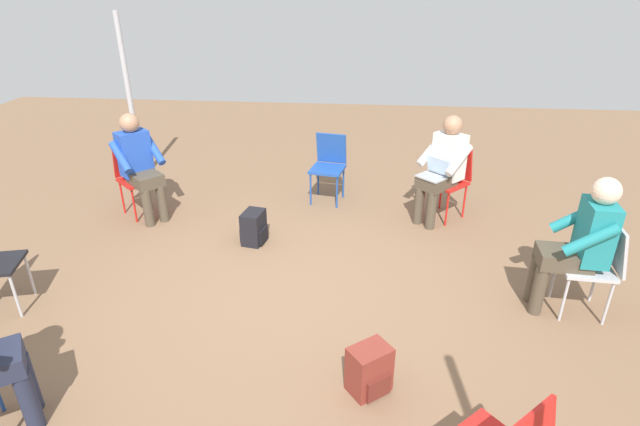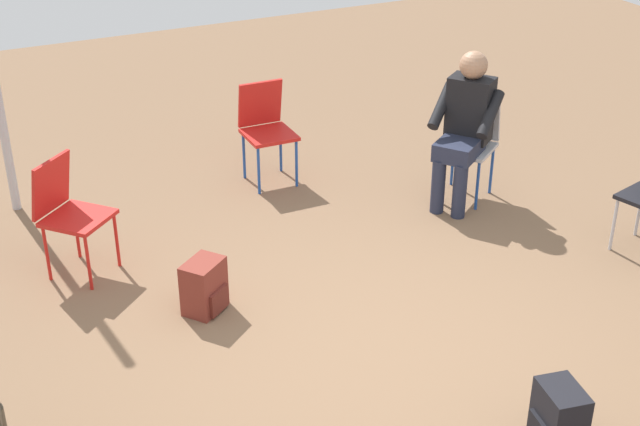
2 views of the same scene
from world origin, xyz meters
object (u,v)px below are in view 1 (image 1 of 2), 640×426
Objects in this scene: chair_east at (597,262)px; person_with_laptop at (443,164)px; chair_northwest at (135,174)px; person_in_blue at (139,162)px; chair_northeast at (450,177)px; backpack_near_laptop_user at (254,229)px; chair_north at (329,163)px; backpack_by_empty_chair at (369,372)px; person_in_teal at (581,239)px.

person_with_laptop is (-1.06, 1.71, 0.20)m from chair_east.
chair_northwest is 0.26m from person_in_blue.
chair_east is (0.94, -1.83, 0.00)m from chair_northeast.
backpack_near_laptop_user is at bearing 64.39° from person_with_laptop.
chair_north is 0.69× the size of person_with_laptop.
person_in_blue is at bearing 136.51° from backpack_by_empty_chair.
person_with_laptop is at bearing 90.00° from chair_northeast.
chair_northwest is 1.71m from backpack_near_laptop_user.
person_in_teal is (-0.17, 0.01, 0.20)m from chair_east.
chair_northeast is at bearing 72.60° from backpack_by_empty_chair.
chair_northeast is 1.00× the size of chair_north.
chair_northwest is 1.00× the size of chair_east.
chair_northeast is 2.36× the size of backpack_near_laptop_user.
chair_east reaches higher than backpack_near_laptop_user.
chair_east is 3.24m from chair_north.
person_in_teal and person_in_blue have the same top height.
chair_northeast is 3.62m from person_in_blue.
chair_northeast is at bearing 22.31° from backpack_near_laptop_user.
chair_north reaches higher than backpack_near_laptop_user.
person_with_laptop is at bearing 20.51° from backpack_near_laptop_user.
person_in_blue is at bearing 49.75° from chair_northeast.
chair_north is 3.12m from person_in_teal.
person_in_blue reaches higher than chair_northwest.
person_in_teal is 2.09m from backpack_by_empty_chair.
person_in_blue is at bearing 75.67° from person_in_teal.
backpack_near_laptop_user is (-2.95, 0.93, -0.54)m from person_in_teal.
person_with_laptop is 2.96m from backpack_by_empty_chair.
chair_northeast reaches higher than backpack_by_empty_chair.
chair_northwest and chair_north have the same top height.
chair_northeast and chair_north have the same top height.
chair_north is 1.47m from backpack_near_laptop_user.
backpack_near_laptop_user is (-0.71, -1.23, -0.34)m from chair_north.
chair_east is 0.69× the size of person_in_blue.
backpack_near_laptop_user is 2.39m from backpack_by_empty_chair.
chair_northwest is 2.36× the size of backpack_by_empty_chair.
chair_northwest reaches higher than backpack_by_empty_chair.
person_in_blue is (-4.38, 1.45, 0.00)m from person_in_teal.
backpack_near_laptop_user is 1.00× the size of backpack_by_empty_chair.
chair_east is 1.00× the size of chair_north.
person_with_laptop is 3.49m from person_in_blue.
chair_north is at bearing 51.82° from chair_east.
person_with_laptop reaches higher than chair_northwest.
person_in_blue is 3.44× the size of backpack_by_empty_chair.
chair_northeast is 2.06m from chair_east.
chair_northwest is at bearing 74.86° from person_in_teal.
chair_east is (4.67, -1.57, 0.00)m from chair_northwest.
chair_northeast is at bearing 27.12° from person_in_teal.
person_with_laptop is at bearing 171.26° from chair_north.
person_in_blue is (-3.60, -0.37, 0.20)m from chair_northeast.
person_with_laptop is (3.61, 0.14, 0.20)m from chair_northwest.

